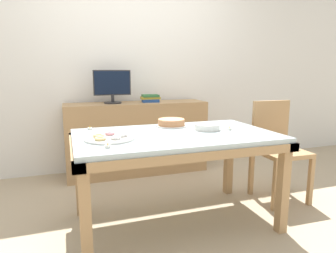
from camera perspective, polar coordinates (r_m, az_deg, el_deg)
name	(u,v)px	position (r m, az deg, el deg)	size (l,w,h in m)	color
ground_plane	(175,222)	(2.58, 1.31, -17.72)	(12.00, 12.00, 0.00)	tan
wall_back	(130,65)	(3.84, -7.17, 11.57)	(8.00, 0.10, 2.60)	white
dining_table	(175,145)	(2.35, 1.38, -3.48)	(1.57, 0.93, 0.75)	silver
chair	(277,145)	(3.07, 19.99, -3.30)	(0.43, 0.43, 0.94)	tan
sideboard	(137,138)	(3.64, -5.89, -2.17)	(1.66, 0.44, 0.86)	tan
computer_monitor	(112,87)	(3.50, -10.56, 7.44)	(0.42, 0.20, 0.38)	#262628
book_stack	(150,98)	(3.61, -3.37, 5.39)	(0.24, 0.18, 0.09)	#23478C
cake_chocolate_round	(171,123)	(2.61, 0.64, 0.70)	(0.27, 0.27, 0.07)	silver
pastry_platter	(109,138)	(2.16, -11.08, -2.12)	(0.36, 0.36, 0.04)	silver
plate_stack	(207,127)	(2.48, 7.48, -0.07)	(0.21, 0.21, 0.05)	silver
tealight_left_edge	(90,128)	(2.56, -14.67, -0.34)	(0.04, 0.04, 0.04)	silver
tealight_centre	(229,129)	(2.50, 11.62, -0.44)	(0.04, 0.04, 0.04)	silver
tealight_near_front	(108,146)	(1.92, -11.41, -3.70)	(0.04, 0.04, 0.04)	silver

